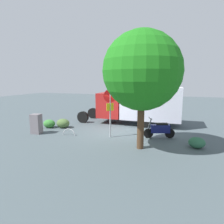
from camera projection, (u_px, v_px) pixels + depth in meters
ground_plane at (113, 132)px, 12.44m from camera, size 60.00×60.00×0.00m
box_truck_near at (138, 104)px, 14.55m from camera, size 7.81×2.23×2.83m
motorcycle at (160, 129)px, 11.16m from camera, size 1.75×0.79×1.20m
stop_sign at (110, 106)px, 11.07m from camera, size 0.71×0.33×2.84m
street_tree at (142, 71)px, 8.95m from camera, size 3.73×3.73×5.65m
utility_cabinet at (36, 124)px, 12.08m from camera, size 0.64×0.52×1.25m
bike_rack_hoop at (69, 135)px, 11.79m from camera, size 0.85×0.09×0.85m
shrub_near_sign at (49, 124)px, 13.63m from camera, size 0.85×0.69×0.58m
shrub_mid_verge at (63, 123)px, 13.59m from camera, size 0.95×0.78×0.65m
shrub_by_tree at (197, 143)px, 9.56m from camera, size 0.81×0.66×0.55m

